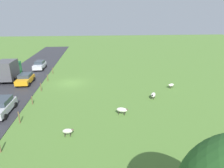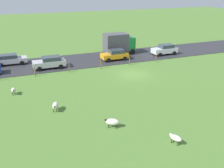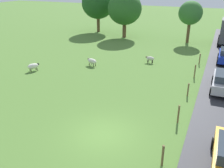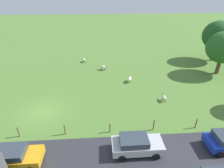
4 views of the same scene
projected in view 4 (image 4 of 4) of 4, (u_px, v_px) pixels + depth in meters
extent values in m
plane|color=#517A33|center=(43.00, 112.00, 21.63)|extent=(160.00, 160.00, 0.00)
ellipsoid|color=silver|center=(103.00, 67.00, 31.95)|extent=(1.04, 1.27, 0.55)
ellipsoid|color=black|center=(106.00, 67.00, 31.68)|extent=(0.28, 0.31, 0.20)
cylinder|color=#2D2823|center=(105.00, 69.00, 32.12)|extent=(0.07, 0.07, 0.31)
cylinder|color=#2D2823|center=(105.00, 70.00, 31.88)|extent=(0.07, 0.07, 0.31)
cylinder|color=#2D2823|center=(102.00, 69.00, 32.36)|extent=(0.07, 0.07, 0.31)
cylinder|color=#2D2823|center=(101.00, 69.00, 32.12)|extent=(0.07, 0.07, 0.31)
ellipsoid|color=silver|center=(84.00, 60.00, 35.17)|extent=(1.04, 0.79, 0.45)
ellipsoid|color=silver|center=(85.00, 60.00, 34.78)|extent=(0.31, 0.27, 0.20)
cylinder|color=#2D2823|center=(85.00, 62.00, 35.18)|extent=(0.07, 0.07, 0.32)
cylinder|color=#2D2823|center=(84.00, 62.00, 35.07)|extent=(0.07, 0.07, 0.32)
cylinder|color=#2D2823|center=(84.00, 61.00, 35.58)|extent=(0.07, 0.07, 0.32)
cylinder|color=#2D2823|center=(83.00, 61.00, 35.47)|extent=(0.07, 0.07, 0.32)
ellipsoid|color=silver|center=(130.00, 79.00, 27.99)|extent=(1.30, 0.88, 0.53)
ellipsoid|color=brown|center=(130.00, 76.00, 28.42)|extent=(0.30, 0.25, 0.20)
cylinder|color=#2D2823|center=(129.00, 80.00, 28.48)|extent=(0.07, 0.07, 0.35)
cylinder|color=#2D2823|center=(131.00, 80.00, 28.42)|extent=(0.07, 0.07, 0.35)
cylinder|color=#2D2823|center=(128.00, 82.00, 27.92)|extent=(0.07, 0.07, 0.35)
cylinder|color=#2D2823|center=(130.00, 82.00, 27.86)|extent=(0.07, 0.07, 0.35)
ellipsoid|color=beige|center=(164.00, 98.00, 23.41)|extent=(0.91, 0.46, 0.45)
ellipsoid|color=brown|center=(163.00, 95.00, 23.74)|extent=(0.26, 0.18, 0.20)
cylinder|color=#2D2823|center=(162.00, 99.00, 23.79)|extent=(0.07, 0.07, 0.35)
cylinder|color=#2D2823|center=(164.00, 99.00, 23.80)|extent=(0.07, 0.07, 0.35)
cylinder|color=#2D2823|center=(163.00, 101.00, 23.35)|extent=(0.07, 0.07, 0.35)
cylinder|color=#2D2823|center=(165.00, 101.00, 23.36)|extent=(0.07, 0.07, 0.35)
cylinder|color=brown|center=(218.00, 66.00, 30.36)|extent=(0.60, 0.60, 2.63)
ellipsoid|color=#285B23|center=(224.00, 47.00, 28.83)|extent=(5.31, 5.31, 5.00)
cylinder|color=brown|center=(213.00, 53.00, 35.64)|extent=(0.53, 0.53, 2.93)
ellipsoid|color=#1E4C1E|center=(218.00, 35.00, 34.00)|extent=(5.56, 5.56, 5.26)
cylinder|color=brown|center=(18.00, 132.00, 17.88)|extent=(0.12, 0.12, 1.19)
cylinder|color=brown|center=(65.00, 129.00, 18.14)|extent=(0.12, 0.12, 1.27)
cylinder|color=brown|center=(110.00, 128.00, 18.46)|extent=(0.12, 0.12, 1.09)
cylinder|color=brown|center=(154.00, 125.00, 18.68)|extent=(0.12, 0.12, 1.29)
cylinder|color=brown|center=(196.00, 123.00, 18.98)|extent=(0.12, 0.12, 1.20)
cube|color=orange|center=(16.00, 158.00, 15.04)|extent=(1.92, 4.12, 0.72)
cube|color=#333D47|center=(10.00, 152.00, 14.72)|extent=(1.69, 2.27, 0.56)
cylinder|color=black|center=(37.00, 151.00, 16.14)|extent=(0.22, 0.64, 0.64)
cylinder|color=black|center=(6.00, 152.00, 15.97)|extent=(0.22, 0.64, 0.64)
cube|color=#B7B7BC|center=(137.00, 145.00, 16.15)|extent=(1.93, 4.47, 0.76)
cube|color=#333D47|center=(134.00, 140.00, 15.81)|extent=(1.70, 2.46, 0.56)
cylinder|color=black|center=(150.00, 140.00, 17.27)|extent=(0.22, 0.64, 0.64)
cylinder|color=black|center=(156.00, 157.00, 15.58)|extent=(0.22, 0.64, 0.64)
cylinder|color=black|center=(120.00, 141.00, 17.09)|extent=(0.22, 0.64, 0.64)
cylinder|color=black|center=(122.00, 159.00, 15.40)|extent=(0.22, 0.64, 0.64)
cylinder|color=black|center=(208.00, 138.00, 17.47)|extent=(0.22, 0.64, 0.64)
cylinder|color=black|center=(220.00, 154.00, 15.77)|extent=(0.22, 0.64, 0.64)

